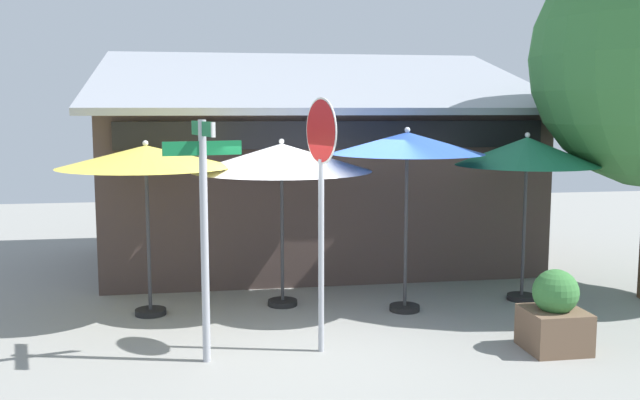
{
  "coord_description": "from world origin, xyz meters",
  "views": [
    {
      "loc": [
        -1.5,
        -8.98,
        2.94
      ],
      "look_at": [
        0.19,
        1.2,
        1.6
      ],
      "focal_mm": 40.15,
      "sensor_mm": 36.0,
      "label": 1
    }
  ],
  "objects_px": {
    "stop_sign": "(321,176)",
    "patio_umbrella_mustard_left": "(146,158)",
    "street_sign_post": "(204,214)",
    "patio_umbrella_forest_green_far_right": "(527,153)",
    "patio_umbrella_royal_blue_right": "(407,145)",
    "sidewalk_planter": "(555,315)",
    "patio_umbrella_ivory_center": "(282,158)"
  },
  "relations": [
    {
      "from": "patio_umbrella_mustard_left",
      "to": "patio_umbrella_royal_blue_right",
      "type": "distance_m",
      "value": 3.66
    },
    {
      "from": "patio_umbrella_ivory_center",
      "to": "patio_umbrella_forest_green_far_right",
      "type": "distance_m",
      "value": 3.68
    },
    {
      "from": "patio_umbrella_royal_blue_right",
      "to": "street_sign_post",
      "type": "bearing_deg",
      "value": -150.01
    },
    {
      "from": "street_sign_post",
      "to": "patio_umbrella_forest_green_far_right",
      "type": "xyz_separation_m",
      "value": [
        4.8,
        1.93,
        0.52
      ]
    },
    {
      "from": "street_sign_post",
      "to": "stop_sign",
      "type": "distance_m",
      "value": 1.43
    },
    {
      "from": "street_sign_post",
      "to": "patio_umbrella_mustard_left",
      "type": "relative_size",
      "value": 1.13
    },
    {
      "from": "street_sign_post",
      "to": "patio_umbrella_mustard_left",
      "type": "bearing_deg",
      "value": 110.81
    },
    {
      "from": "patio_umbrella_mustard_left",
      "to": "patio_umbrella_royal_blue_right",
      "type": "xyz_separation_m",
      "value": [
        3.64,
        -0.4,
        0.17
      ]
    },
    {
      "from": "patio_umbrella_mustard_left",
      "to": "patio_umbrella_forest_green_far_right",
      "type": "height_order",
      "value": "patio_umbrella_forest_green_far_right"
    },
    {
      "from": "street_sign_post",
      "to": "patio_umbrella_royal_blue_right",
      "type": "relative_size",
      "value": 1.05
    },
    {
      "from": "stop_sign",
      "to": "patio_umbrella_royal_blue_right",
      "type": "height_order",
      "value": "stop_sign"
    },
    {
      "from": "street_sign_post",
      "to": "stop_sign",
      "type": "relative_size",
      "value": 0.92
    },
    {
      "from": "street_sign_post",
      "to": "patio_umbrella_ivory_center",
      "type": "bearing_deg",
      "value": 62.93
    },
    {
      "from": "patio_umbrella_royal_blue_right",
      "to": "patio_umbrella_forest_green_far_right",
      "type": "height_order",
      "value": "patio_umbrella_royal_blue_right"
    },
    {
      "from": "stop_sign",
      "to": "patio_umbrella_mustard_left",
      "type": "bearing_deg",
      "value": 138.29
    },
    {
      "from": "patio_umbrella_mustard_left",
      "to": "sidewalk_planter",
      "type": "xyz_separation_m",
      "value": [
        4.95,
        -2.35,
        -1.8
      ]
    },
    {
      "from": "patio_umbrella_forest_green_far_right",
      "to": "sidewalk_planter",
      "type": "distance_m",
      "value": 2.94
    },
    {
      "from": "stop_sign",
      "to": "patio_umbrella_mustard_left",
      "type": "distance_m",
      "value": 2.88
    },
    {
      "from": "patio_umbrella_forest_green_far_right",
      "to": "stop_sign",
      "type": "bearing_deg",
      "value": -152.37
    },
    {
      "from": "patio_umbrella_mustard_left",
      "to": "patio_umbrella_forest_green_far_right",
      "type": "xyz_separation_m",
      "value": [
        5.58,
        -0.12,
        0.02
      ]
    },
    {
      "from": "stop_sign",
      "to": "sidewalk_planter",
      "type": "distance_m",
      "value": 3.3
    },
    {
      "from": "stop_sign",
      "to": "patio_umbrella_forest_green_far_right",
      "type": "xyz_separation_m",
      "value": [
        3.43,
        1.8,
        0.13
      ]
    },
    {
      "from": "street_sign_post",
      "to": "stop_sign",
      "type": "height_order",
      "value": "stop_sign"
    },
    {
      "from": "sidewalk_planter",
      "to": "patio_umbrella_mustard_left",
      "type": "bearing_deg",
      "value": 154.64
    },
    {
      "from": "stop_sign",
      "to": "patio_umbrella_royal_blue_right",
      "type": "bearing_deg",
      "value": 45.58
    },
    {
      "from": "street_sign_post",
      "to": "patio_umbrella_forest_green_far_right",
      "type": "bearing_deg",
      "value": 21.87
    },
    {
      "from": "stop_sign",
      "to": "sidewalk_planter",
      "type": "bearing_deg",
      "value": -8.74
    },
    {
      "from": "patio_umbrella_mustard_left",
      "to": "patio_umbrella_forest_green_far_right",
      "type": "bearing_deg",
      "value": -1.24
    },
    {
      "from": "street_sign_post",
      "to": "stop_sign",
      "type": "xyz_separation_m",
      "value": [
        1.37,
        0.13,
        0.39
      ]
    },
    {
      "from": "stop_sign",
      "to": "patio_umbrella_ivory_center",
      "type": "distance_m",
      "value": 2.11
    },
    {
      "from": "patio_umbrella_royal_blue_right",
      "to": "sidewalk_planter",
      "type": "bearing_deg",
      "value": -56.03
    },
    {
      "from": "stop_sign",
      "to": "patio_umbrella_forest_green_far_right",
      "type": "relative_size",
      "value": 1.19
    }
  ]
}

